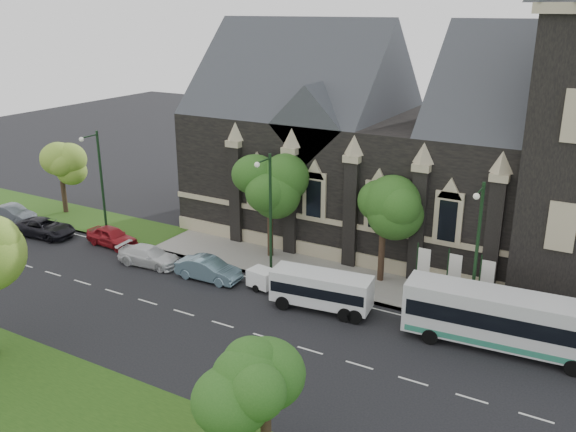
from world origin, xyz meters
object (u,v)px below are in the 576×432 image
Objects in this scene: tree_park_east at (271,379)px; sedan at (208,269)px; shuttle_bus at (322,289)px; car_far_grey at (13,214)px; banner_flag_left at (421,267)px; street_lamp_far at (100,179)px; banner_flag_right at (484,280)px; car_far_black at (45,228)px; street_lamp_mid at (269,210)px; tour_coach at (509,321)px; tree_walk_far at (63,165)px; street_lamp_near at (476,248)px; car_far_white at (149,256)px; tree_walk_right at (388,202)px; tree_walk_left at (274,185)px; banner_flag_center at (452,274)px; car_far_red at (112,236)px; box_trailer at (262,278)px.

tree_park_east reaches higher than sedan.
car_far_grey is at bearing 170.52° from shuttle_bus.
sedan is (-13.93, -4.19, -1.59)m from banner_flag_left.
street_lamp_far is 21.74m from shuttle_bus.
banner_flag_right reaches higher than car_far_black.
street_lamp_mid reaches higher than car_far_grey.
banner_flag_left is (10.29, 1.91, -2.73)m from street_lamp_mid.
tree_walk_far is at bearing 168.95° from tour_coach.
street_lamp_near is 40.47m from car_far_grey.
tree_walk_far is 16.27m from car_far_white.
tour_coach is at bearing -2.74° from street_lamp_far.
street_lamp_far is at bearing -171.14° from tree_walk_right.
street_lamp_mid is 0.77× the size of tour_coach.
tree_walk_right is 1.02× the size of tree_walk_left.
tree_park_east is 1.17× the size of car_far_black.
car_far_white is (-19.19, 14.03, -3.90)m from tree_park_east.
car_far_black is (-31.04, -4.03, -1.64)m from banner_flag_left.
banner_flag_center reaches higher than car_far_red.
banner_flag_right is at bearing 18.17° from shuttle_bus.
street_lamp_near reaches higher than banner_flag_left.
tree_walk_left is 10.64m from car_far_white.
street_lamp_far reaches higher than banner_flag_left.
banner_flag_left is 0.34× the size of tour_coach.
car_far_red reaches higher than car_far_black.
car_far_black is (3.07, -5.21, -3.87)m from tree_walk_far.
street_lamp_near is at bearing -28.06° from tree_walk_right.
tour_coach is at bearing -92.97° from car_far_grey.
shuttle_bus is 1.37× the size of sedan.
tree_park_east is 20.13m from sedan.
street_lamp_near is at bearing -90.80° from car_far_grey.
car_far_red is at bearing 174.31° from tour_coach.
car_far_white is at bearing -96.78° from car_far_grey.
car_far_red reaches higher than box_trailer.
tree_walk_left is 19.42m from tour_coach.
street_lamp_far reaches higher than car_far_grey.
tree_walk_far is 8.42m from street_lamp_far.
tree_walk_left is 1.67× the size of car_far_grey.
banner_flag_right is 9.99m from shuttle_bus.
car_far_red is (-24.57, -2.82, -1.60)m from banner_flag_left.
tree_park_east is 1.57× the size of banner_flag_right.
car_far_grey is at bearing 174.80° from tour_coach.
tour_coach is 2.55× the size of car_far_grey.
car_far_grey is at bearing 157.08° from tree_park_east.
tree_walk_right is 7.72m from street_lamp_near.
street_lamp_far is 2.25× the size of banner_flag_left.
car_far_red is 5.47m from car_far_white.
street_lamp_mid is 1.82× the size of car_far_white.
sedan is 5.37m from car_far_white.
banner_flag_left is at bearing -88.19° from car_far_black.
car_far_grey is at bearing 79.93° from car_far_white.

